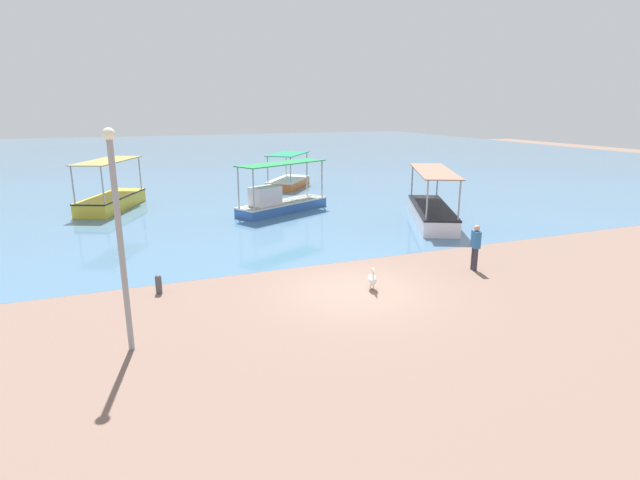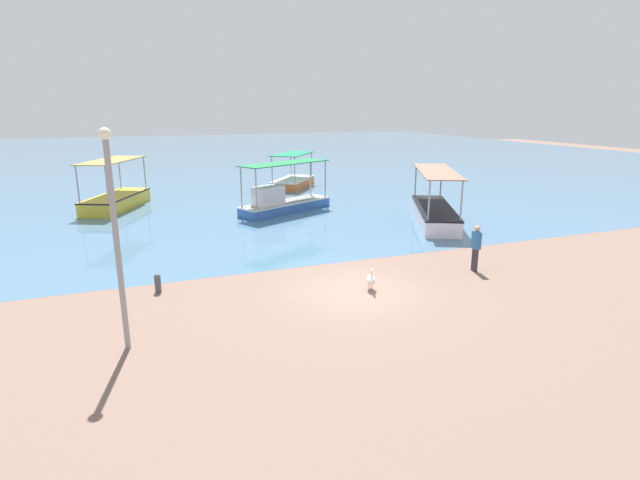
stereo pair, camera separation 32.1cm
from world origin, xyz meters
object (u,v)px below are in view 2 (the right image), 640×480
at_px(fishing_boat_near_right, 293,180).
at_px(mooring_bollard, 158,282).
at_px(fisherman_standing, 476,247).
at_px(lamp_post, 115,229).
at_px(fishing_boat_near_left, 434,212).
at_px(fishing_boat_outer, 282,201).
at_px(fishing_boat_far_left, 116,199).
at_px(pelican, 371,279).

relative_size(fishing_boat_near_right, mooring_bollard, 7.75).
bearing_deg(fisherman_standing, lamp_post, -170.88).
bearing_deg(fishing_boat_near_left, fishing_boat_outer, 141.39).
xyz_separation_m(fishing_boat_near_right, fishing_boat_outer, (-3.36, -8.49, 0.14)).
distance_m(fishing_boat_outer, mooring_bollard, 12.93).
relative_size(fishing_boat_far_left, fishing_boat_outer, 0.98).
distance_m(fishing_boat_far_left, fishing_boat_near_right, 12.78).
xyz_separation_m(fishing_boat_outer, pelican, (-0.85, -12.90, -0.25)).
height_order(fishing_boat_far_left, fishing_boat_outer, fishing_boat_far_left).
bearing_deg(fishing_boat_outer, fishing_boat_near_right, 68.42).
xyz_separation_m(pelican, fisherman_standing, (4.41, 0.44, 0.53)).
distance_m(fishing_boat_outer, pelican, 12.93).
bearing_deg(fisherman_standing, fishing_boat_outer, 105.95).
relative_size(fishing_boat_far_left, pelican, 7.23).
bearing_deg(mooring_bollard, fishing_boat_near_right, 60.77).
relative_size(fishing_boat_near_left, fisherman_standing, 4.06).
height_order(fishing_boat_near_left, fishing_boat_outer, fishing_boat_outer).
bearing_deg(fishing_boat_near_left, fisherman_standing, -112.72).
bearing_deg(lamp_post, fishing_boat_far_left, 91.47).
height_order(fishing_boat_near_right, pelican, fishing_boat_near_right).
bearing_deg(fishing_boat_near_right, fishing_boat_outer, -111.58).
bearing_deg(fishing_boat_near_right, fisherman_standing, -89.45).
bearing_deg(pelican, fishing_boat_near_left, 45.81).
distance_m(fishing_boat_far_left, fishing_boat_near_left, 18.18).
relative_size(fishing_boat_outer, lamp_post, 1.10).
height_order(fishing_boat_near_left, lamp_post, lamp_post).
bearing_deg(fishing_boat_far_left, fisherman_standing, -53.94).
bearing_deg(fishing_boat_outer, fishing_boat_far_left, 152.96).
height_order(fishing_boat_near_right, fishing_boat_outer, fishing_boat_outer).
xyz_separation_m(fishing_boat_near_right, pelican, (-4.21, -21.39, -0.11)).
height_order(fishing_boat_far_left, lamp_post, lamp_post).
relative_size(fishing_boat_outer, fisherman_standing, 3.50).
height_order(fishing_boat_far_left, pelican, fishing_boat_far_left).
xyz_separation_m(fishing_boat_far_left, fishing_boat_outer, (8.77, -4.48, 0.06)).
bearing_deg(pelican, fishing_boat_far_left, 114.51).
distance_m(fishing_boat_outer, fisherman_standing, 12.96).
bearing_deg(fishing_boat_outer, fishing_boat_near_left, -38.61).
height_order(fishing_boat_near_right, lamp_post, lamp_post).
bearing_deg(fishing_boat_far_left, pelican, -65.49).
xyz_separation_m(fishing_boat_far_left, fisherman_standing, (12.33, -16.94, 0.33)).
distance_m(pelican, mooring_bollard, 6.87).
height_order(fishing_boat_far_left, fishing_boat_near_left, fishing_boat_far_left).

